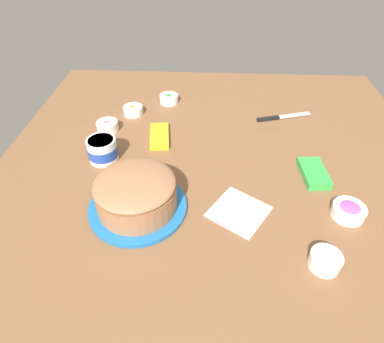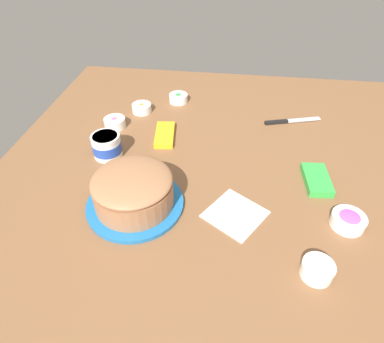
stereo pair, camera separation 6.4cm
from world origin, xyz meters
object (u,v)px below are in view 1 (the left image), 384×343
Objects in this scene: sprinkle_bowl_blue at (325,260)px; sprinkle_bowl_orange at (133,110)px; frosted_cake at (136,195)px; sprinkle_bowl_green at (169,98)px; sprinkle_bowl_rainbow at (349,211)px; sprinkle_bowl_pink at (107,126)px; frosting_tub at (103,149)px; spreading_knife at (279,117)px; paper_napkin at (239,211)px; candy_box_lower at (159,136)px; candy_box_upper at (314,173)px.

sprinkle_bowl_orange is at bearing -138.99° from sprinkle_bowl_blue.
frosted_cake reaches higher than sprinkle_bowl_green.
frosted_cake is 3.05× the size of sprinkle_bowl_rainbow.
sprinkle_bowl_rainbow is at bearing 53.63° from sprinkle_bowl_orange.
sprinkle_bowl_pink is at bearing -116.75° from sprinkle_bowl_rainbow.
sprinkle_bowl_blue is (0.40, 0.66, -0.02)m from frosting_tub.
sprinkle_bowl_rainbow is (0.53, 0.12, 0.01)m from spreading_knife.
frosted_cake is 3.52× the size of sprinkle_bowl_green.
frosted_cake is 3.46× the size of sprinkle_bowl_pink.
sprinkle_bowl_green is at bearing -156.98° from paper_napkin.
candy_box_lower is (0.04, 0.21, -0.01)m from sprinkle_bowl_pink.
sprinkle_bowl_pink is at bearing -129.70° from paper_napkin.
sprinkle_bowl_rainbow is 0.60× the size of candy_box_lower.
frosting_tub is at bearing -106.16° from sprinkle_bowl_rainbow.
sprinkle_bowl_pink is (-0.58, -0.70, 0.00)m from sprinkle_bowl_blue.
candy_box_upper is (-0.35, 0.05, -0.01)m from sprinkle_bowl_blue.
frosted_cake is 1.25× the size of spreading_knife.
paper_napkin is at bearing 63.77° from frosting_tub.
frosting_tub is at bearing -64.86° from spreading_knife.
sprinkle_bowl_orange is at bearing 172.06° from frosting_tub.
paper_napkin is (0.54, 0.42, -0.02)m from sprinkle_bowl_orange.
paper_napkin is at bearing -89.53° from sprinkle_bowl_rainbow.
frosting_tub is 1.22× the size of sprinkle_bowl_pink.
sprinkle_bowl_green is 1.04× the size of sprinkle_bowl_blue.
candy_box_upper is (-0.17, -0.06, -0.01)m from sprinkle_bowl_rainbow.
sprinkle_bowl_rainbow is 0.70m from candy_box_lower.
frosted_cake is at bearing -76.35° from candy_box_upper.
sprinkle_bowl_rainbow is 0.66× the size of candy_box_upper.
candy_box_upper is at bearing 9.44° from spreading_knife.
paper_napkin is (0.37, 0.28, -0.01)m from candy_box_lower.
frosting_tub is 0.32m from sprinkle_bowl_orange.
paper_napkin is at bearing 90.49° from frosted_cake.
sprinkle_bowl_blue is at bearing 71.40° from frosted_cake.
sprinkle_bowl_blue is 0.91m from sprinkle_bowl_pink.
sprinkle_bowl_orange is (0.11, -0.14, -0.00)m from sprinkle_bowl_green.
frosted_cake is at bearing 25.21° from sprinkle_bowl_pink.
candy_box_upper is (0.47, 0.53, -0.01)m from sprinkle_bowl_green.
candy_box_lower is at bearing 177.42° from frosted_cake.
candy_box_upper is (0.19, 0.54, 0.00)m from candy_box_lower.
paper_napkin is at bearing -20.14° from spreading_knife.
candy_box_upper is at bearing 48.29° from sprinkle_bowl_green.
candy_box_upper reaches higher than paper_napkin.
sprinkle_bowl_green is 0.95m from sprinkle_bowl_blue.
sprinkle_bowl_blue is at bearing 35.08° from candy_box_lower.
paper_napkin is (0.00, -0.31, -0.02)m from sprinkle_bowl_rainbow.
sprinkle_bowl_green is 0.71m from paper_napkin.
frosted_cake is 3.66× the size of sprinkle_bowl_blue.
sprinkle_bowl_pink reaches higher than paper_napkin.
spreading_knife is 2.92× the size of sprinkle_bowl_blue.
candy_box_lower is (0.17, 0.13, -0.01)m from sprinkle_bowl_orange.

